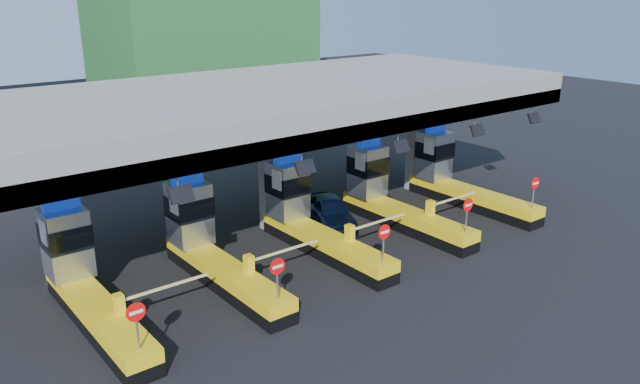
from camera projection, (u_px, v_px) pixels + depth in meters
ground at (312, 248)px, 28.17m from camera, size 120.00×120.00×0.00m
toll_canopy at (273, 104)px, 28.37m from camera, size 28.00×12.09×7.00m
toll_lane_far_left at (83, 279)px, 22.07m from camera, size 4.43×8.00×4.16m
toll_lane_left at (209, 244)px, 25.00m from camera, size 4.43×8.00×4.16m
toll_lane_center at (308, 217)px, 27.94m from camera, size 4.43×8.00×4.16m
toll_lane_right at (388, 195)px, 30.88m from camera, size 4.43×8.00×4.16m
toll_lane_far_right at (454, 177)px, 33.81m from camera, size 4.43×8.00×4.16m
van at (331, 211)px, 30.60m from camera, size 3.17×4.63×1.46m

